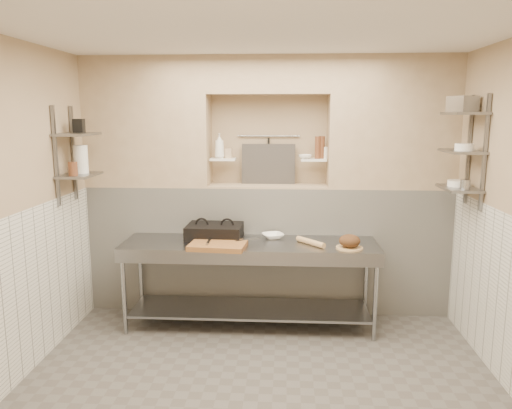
# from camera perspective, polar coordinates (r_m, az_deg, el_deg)

# --- Properties ---
(floor) EXTENTS (4.00, 3.90, 0.10)m
(floor) POSITION_cam_1_polar(r_m,az_deg,el_deg) (4.36, 0.38, -20.65)
(floor) COLOR #4D4844
(floor) RESTS_ON ground
(ceiling) EXTENTS (4.00, 3.90, 0.10)m
(ceiling) POSITION_cam_1_polar(r_m,az_deg,el_deg) (3.80, 0.43, 20.24)
(ceiling) COLOR silver
(ceiling) RESTS_ON ground
(wall_left) EXTENTS (0.10, 3.90, 2.80)m
(wall_left) POSITION_cam_1_polar(r_m,az_deg,el_deg) (4.43, -27.10, -1.17)
(wall_left) COLOR tan
(wall_left) RESTS_ON ground
(wall_back) EXTENTS (4.00, 0.10, 2.80)m
(wall_back) POSITION_cam_1_polar(r_m,az_deg,el_deg) (5.79, 1.47, 2.43)
(wall_back) COLOR tan
(wall_back) RESTS_ON ground
(wall_front) EXTENTS (4.00, 0.10, 2.80)m
(wall_front) POSITION_cam_1_polar(r_m,az_deg,el_deg) (1.92, -2.91, -14.21)
(wall_front) COLOR tan
(wall_front) RESTS_ON ground
(backwall_lower) EXTENTS (4.00, 0.40, 1.40)m
(backwall_lower) POSITION_cam_1_polar(r_m,az_deg,el_deg) (5.69, 1.35, -4.92)
(backwall_lower) COLOR silver
(backwall_lower) RESTS_ON floor
(alcove_sill) EXTENTS (1.30, 0.40, 0.02)m
(alcove_sill) POSITION_cam_1_polar(r_m,az_deg,el_deg) (5.55, 1.38, 2.18)
(alcove_sill) COLOR tan
(alcove_sill) RESTS_ON backwall_lower
(backwall_pillar_left) EXTENTS (1.35, 0.40, 1.40)m
(backwall_pillar_left) POSITION_cam_1_polar(r_m,az_deg,el_deg) (5.69, -12.21, 9.13)
(backwall_pillar_left) COLOR tan
(backwall_pillar_left) RESTS_ON backwall_lower
(backwall_pillar_right) EXTENTS (1.35, 0.40, 1.40)m
(backwall_pillar_right) POSITION_cam_1_polar(r_m,az_deg,el_deg) (5.60, 15.26, 8.99)
(backwall_pillar_right) COLOR tan
(backwall_pillar_right) RESTS_ON backwall_lower
(backwall_header) EXTENTS (1.30, 0.40, 0.40)m
(backwall_header) POSITION_cam_1_polar(r_m,az_deg,el_deg) (5.50, 1.43, 14.53)
(backwall_header) COLOR tan
(backwall_header) RESTS_ON backwall_lower
(wainscot_left) EXTENTS (0.02, 3.90, 1.40)m
(wainscot_left) POSITION_cam_1_polar(r_m,az_deg,el_deg) (4.58, -25.72, -9.80)
(wainscot_left) COLOR silver
(wainscot_left) RESTS_ON floor
(alcove_shelf_left) EXTENTS (0.28, 0.16, 0.02)m
(alcove_shelf_left) POSITION_cam_1_polar(r_m,az_deg,el_deg) (5.55, -3.79, 5.18)
(alcove_shelf_left) COLOR white
(alcove_shelf_left) RESTS_ON backwall_lower
(alcove_shelf_right) EXTENTS (0.28, 0.16, 0.02)m
(alcove_shelf_right) POSITION_cam_1_polar(r_m,az_deg,el_deg) (5.52, 6.61, 5.10)
(alcove_shelf_right) COLOR white
(alcove_shelf_right) RESTS_ON backwall_lower
(utensil_rail) EXTENTS (0.70, 0.02, 0.02)m
(utensil_rail) POSITION_cam_1_polar(r_m,az_deg,el_deg) (5.66, 1.47, 7.83)
(utensil_rail) COLOR gray
(utensil_rail) RESTS_ON wall_back
(hanging_steel) EXTENTS (0.02, 0.02, 0.30)m
(hanging_steel) POSITION_cam_1_polar(r_m,az_deg,el_deg) (5.65, 1.45, 6.10)
(hanging_steel) COLOR black
(hanging_steel) RESTS_ON utensil_rail
(splash_panel) EXTENTS (0.60, 0.08, 0.45)m
(splash_panel) POSITION_cam_1_polar(r_m,az_deg,el_deg) (5.62, 1.43, 4.64)
(splash_panel) COLOR #383330
(splash_panel) RESTS_ON alcove_sill
(shelf_rail_left_a) EXTENTS (0.03, 0.03, 0.95)m
(shelf_rail_left_a) POSITION_cam_1_polar(r_m,az_deg,el_deg) (5.45, -20.13, 5.54)
(shelf_rail_left_a) COLOR slate
(shelf_rail_left_a) RESTS_ON wall_left
(shelf_rail_left_b) EXTENTS (0.03, 0.03, 0.95)m
(shelf_rail_left_b) POSITION_cam_1_polar(r_m,az_deg,el_deg) (5.09, -21.92, 5.12)
(shelf_rail_left_b) COLOR slate
(shelf_rail_left_b) RESTS_ON wall_left
(wall_shelf_left_lower) EXTENTS (0.30, 0.50, 0.02)m
(wall_shelf_left_lower) POSITION_cam_1_polar(r_m,az_deg,el_deg) (5.24, -19.51, 3.20)
(wall_shelf_left_lower) COLOR slate
(wall_shelf_left_lower) RESTS_ON wall_left
(wall_shelf_left_upper) EXTENTS (0.30, 0.50, 0.03)m
(wall_shelf_left_upper) POSITION_cam_1_polar(r_m,az_deg,el_deg) (5.21, -19.77, 7.57)
(wall_shelf_left_upper) COLOR slate
(wall_shelf_left_upper) RESTS_ON wall_left
(shelf_rail_right_a) EXTENTS (0.03, 0.03, 1.05)m
(shelf_rail_right_a) POSITION_cam_1_polar(r_m,az_deg,el_deg) (5.30, 23.15, 5.76)
(shelf_rail_right_a) COLOR slate
(shelf_rail_right_a) RESTS_ON wall_right
(shelf_rail_right_b) EXTENTS (0.03, 0.03, 1.05)m
(shelf_rail_right_b) POSITION_cam_1_polar(r_m,az_deg,el_deg) (4.93, 24.69, 5.36)
(shelf_rail_right_b) COLOR slate
(shelf_rail_right_b) RESTS_ON wall_right
(wall_shelf_right_lower) EXTENTS (0.30, 0.50, 0.02)m
(wall_shelf_right_lower) POSITION_cam_1_polar(r_m,az_deg,el_deg) (5.11, 22.19, 1.72)
(wall_shelf_right_lower) COLOR slate
(wall_shelf_right_lower) RESTS_ON wall_right
(wall_shelf_right_mid) EXTENTS (0.30, 0.50, 0.02)m
(wall_shelf_right_mid) POSITION_cam_1_polar(r_m,az_deg,el_deg) (5.07, 22.46, 5.63)
(wall_shelf_right_mid) COLOR slate
(wall_shelf_right_mid) RESTS_ON wall_right
(wall_shelf_right_upper) EXTENTS (0.30, 0.50, 0.03)m
(wall_shelf_right_upper) POSITION_cam_1_polar(r_m,az_deg,el_deg) (5.06, 22.73, 9.58)
(wall_shelf_right_upper) COLOR slate
(wall_shelf_right_upper) RESTS_ON wall_right
(prep_table) EXTENTS (2.60, 0.70, 0.90)m
(prep_table) POSITION_cam_1_polar(r_m,az_deg,el_deg) (5.17, -0.72, -7.16)
(prep_table) COLOR gray
(prep_table) RESTS_ON floor
(panini_press) EXTENTS (0.58, 0.43, 0.16)m
(panini_press) POSITION_cam_1_polar(r_m,az_deg,el_deg) (5.24, -4.76, -3.14)
(panini_press) COLOR black
(panini_press) RESTS_ON prep_table
(cutting_board) EXTENTS (0.57, 0.43, 0.05)m
(cutting_board) POSITION_cam_1_polar(r_m,az_deg,el_deg) (4.92, -4.38, -4.69)
(cutting_board) COLOR olive
(cutting_board) RESTS_ON prep_table
(knife_blade) EXTENTS (0.25, 0.17, 0.01)m
(knife_blade) POSITION_cam_1_polar(r_m,az_deg,el_deg) (5.03, -0.95, -4.03)
(knife_blade) COLOR gray
(knife_blade) RESTS_ON cutting_board
(tongs) EXTENTS (0.03, 0.28, 0.03)m
(tongs) POSITION_cam_1_polar(r_m,az_deg,el_deg) (4.97, -5.39, -4.15)
(tongs) COLOR gray
(tongs) RESTS_ON cutting_board
(mixing_bowl) EXTENTS (0.29, 0.29, 0.05)m
(mixing_bowl) POSITION_cam_1_polar(r_m,az_deg,el_deg) (5.27, 1.95, -3.61)
(mixing_bowl) COLOR white
(mixing_bowl) RESTS_ON prep_table
(rolling_pin) EXTENTS (0.29, 0.32, 0.06)m
(rolling_pin) POSITION_cam_1_polar(r_m,az_deg,el_deg) (5.05, 6.25, -4.29)
(rolling_pin) COLOR tan
(rolling_pin) RESTS_ON prep_table
(bread_board) EXTENTS (0.26, 0.26, 0.02)m
(bread_board) POSITION_cam_1_polar(r_m,az_deg,el_deg) (4.97, 10.62, -4.88)
(bread_board) COLOR tan
(bread_board) RESTS_ON prep_table
(bread_loaf) EXTENTS (0.21, 0.21, 0.13)m
(bread_loaf) POSITION_cam_1_polar(r_m,az_deg,el_deg) (4.95, 10.65, -4.10)
(bread_loaf) COLOR #4C2D19
(bread_loaf) RESTS_ON bread_board
(bottle_soap) EXTENTS (0.11, 0.11, 0.27)m
(bottle_soap) POSITION_cam_1_polar(r_m,az_deg,el_deg) (5.51, -4.20, 6.68)
(bottle_soap) COLOR white
(bottle_soap) RESTS_ON alcove_shelf_left
(jar_alcove) EXTENTS (0.07, 0.07, 0.11)m
(jar_alcove) POSITION_cam_1_polar(r_m,az_deg,el_deg) (5.53, -3.14, 5.85)
(jar_alcove) COLOR tan
(jar_alcove) RESTS_ON alcove_shelf_left
(bowl_alcove) EXTENTS (0.19, 0.19, 0.05)m
(bowl_alcove) POSITION_cam_1_polar(r_m,az_deg,el_deg) (5.48, 5.64, 5.46)
(bowl_alcove) COLOR white
(bowl_alcove) RESTS_ON alcove_shelf_right
(condiment_a) EXTENTS (0.07, 0.07, 0.24)m
(condiment_a) POSITION_cam_1_polar(r_m,az_deg,el_deg) (5.53, 7.51, 6.49)
(condiment_a) COLOR brown
(condiment_a) RESTS_ON alcove_shelf_right
(condiment_b) EXTENTS (0.06, 0.06, 0.24)m
(condiment_b) POSITION_cam_1_polar(r_m,az_deg,el_deg) (5.51, 7.05, 6.48)
(condiment_b) COLOR brown
(condiment_b) RESTS_ON alcove_shelf_right
(condiment_c) EXTENTS (0.07, 0.07, 0.13)m
(condiment_c) POSITION_cam_1_polar(r_m,az_deg,el_deg) (5.55, 7.85, 5.89)
(condiment_c) COLOR white
(condiment_c) RESTS_ON alcove_shelf_right
(jug_left) EXTENTS (0.14, 0.14, 0.28)m
(jug_left) POSITION_cam_1_polar(r_m,az_deg,el_deg) (5.27, -19.39, 4.90)
(jug_left) COLOR white
(jug_left) RESTS_ON wall_shelf_left_lower
(jar_left) EXTENTS (0.09, 0.09, 0.13)m
(jar_left) POSITION_cam_1_polar(r_m,az_deg,el_deg) (5.10, -20.19, 3.86)
(jar_left) COLOR brown
(jar_left) RESTS_ON wall_shelf_left_lower
(box_left_upper) EXTENTS (0.10, 0.10, 0.14)m
(box_left_upper) POSITION_cam_1_polar(r_m,az_deg,el_deg) (5.26, -19.58, 8.48)
(box_left_upper) COLOR black
(box_left_upper) RESTS_ON wall_shelf_left_upper
(bowl_right) EXTENTS (0.19, 0.19, 0.06)m
(bowl_right) POSITION_cam_1_polar(r_m,az_deg,el_deg) (5.14, 22.05, 2.25)
(bowl_right) COLOR white
(bowl_right) RESTS_ON wall_shelf_right_lower
(canister_right) EXTENTS (0.09, 0.09, 0.09)m
(canister_right) POSITION_cam_1_polar(r_m,az_deg,el_deg) (4.95, 22.79, 2.12)
(canister_right) COLOR gray
(canister_right) RESTS_ON wall_shelf_right_lower
(bowl_right_mid) EXTENTS (0.17, 0.17, 0.06)m
(bowl_right_mid) POSITION_cam_1_polar(r_m,az_deg,el_deg) (5.01, 22.73, 6.08)
(bowl_right_mid) COLOR white
(bowl_right_mid) RESTS_ON wall_shelf_right_mid
(basket_right) EXTENTS (0.27, 0.29, 0.15)m
(basket_right) POSITION_cam_1_polar(r_m,az_deg,el_deg) (5.13, 22.54, 10.56)
(basket_right) COLOR gray
(basket_right) RESTS_ON wall_shelf_right_upper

